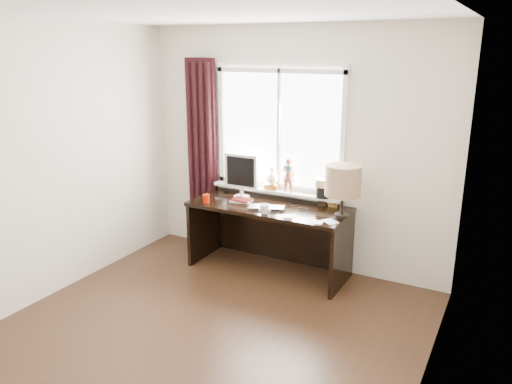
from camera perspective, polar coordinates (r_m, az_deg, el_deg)
The scene contains 18 objects.
floor at distance 4.29m, azimuth -7.68°, elevation -17.25°, with size 3.50×4.00×0.00m, color #392116.
ceiling at distance 3.60m, azimuth -9.32°, elevation 19.88°, with size 3.50×4.00×0.00m, color white.
wall_back at distance 5.43m, azimuth 4.23°, elevation 4.92°, with size 3.50×2.60×0.00m, color beige.
wall_left at distance 4.96m, azimuth -24.92°, elevation 2.38°, with size 4.00×2.60×0.00m, color beige.
wall_right at distance 3.08m, azimuth 18.88°, elevation -4.76°, with size 4.00×2.60×0.00m, color beige.
laptop at distance 5.16m, azimuth 1.28°, elevation -1.80°, with size 0.37×0.24×0.03m, color silver.
mug at distance 5.01m, azimuth 0.96°, elevation -1.90°, with size 0.10×0.10×0.10m, color white.
red_cup at distance 5.38m, azimuth -5.70°, elevation -0.75°, with size 0.07×0.07×0.09m, color #901300.
window at distance 5.44m, azimuth 2.68°, elevation 5.00°, with size 1.52×0.23×1.40m.
curtain at distance 5.93m, azimuth -6.23°, elevation 4.00°, with size 0.38×0.09×2.25m.
desk at distance 5.44m, azimuth 1.92°, elevation -3.70°, with size 1.70×0.70×0.75m.
monitor at distance 5.49m, azimuth -1.68°, elevation 2.17°, with size 0.40×0.18×0.49m.
notebook_stack at distance 5.41m, azimuth -1.65°, elevation -0.93°, with size 0.24×0.19×0.03m.
brush_holder at distance 5.32m, azimuth 7.60°, elevation -0.85°, with size 0.09×0.09×0.25m.
icon_frame at distance 5.27m, azimuth 8.79°, elevation -1.02°, with size 0.10×0.03×0.13m.
table_lamp at distance 4.89m, azimuth 9.93°, elevation 1.23°, with size 0.35×0.35×0.52m.
loose_papers at distance 4.87m, azimuth 6.29°, elevation -3.16°, with size 0.61×0.23×0.00m.
desk_cables at distance 5.16m, azimuth 3.72°, elevation -1.92°, with size 0.38×0.44×0.01m.
Camera 1 is at (2.16, -2.87, 2.35)m, focal length 35.00 mm.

